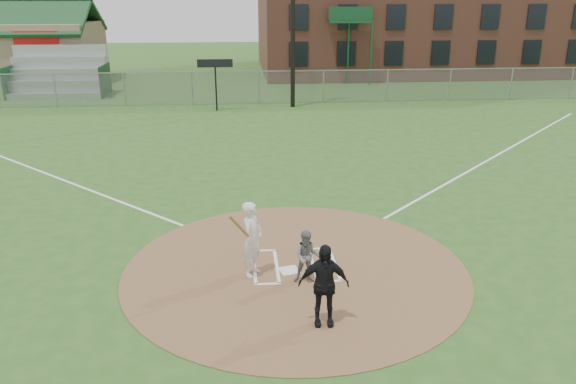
{
  "coord_description": "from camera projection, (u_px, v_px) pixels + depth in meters",
  "views": [
    {
      "loc": [
        -1.3,
        -12.32,
        6.38
      ],
      "look_at": [
        0.0,
        2.0,
        1.3
      ],
      "focal_mm": 35.0,
      "sensor_mm": 36.0,
      "label": 1
    }
  ],
  "objects": [
    {
      "name": "dirt_circle",
      "position": [
        295.0,
        268.0,
        13.8
      ],
      "size": [
        8.4,
        8.4,
        0.02
      ],
      "primitive_type": "cylinder",
      "color": "brown",
      "rests_on": "ground"
    },
    {
      "name": "home_plate",
      "position": [
        289.0,
        271.0,
        13.62
      ],
      "size": [
        0.55,
        0.55,
        0.03
      ],
      "primitive_type": "cube",
      "rotation": [
        0.0,
        0.0,
        0.24
      ],
      "color": "white",
      "rests_on": "dirt_circle"
    },
    {
      "name": "foul_line_first",
      "position": [
        491.0,
        159.0,
        23.02
      ],
      "size": [
        17.04,
        17.04,
        0.01
      ],
      "primitive_type": "cube",
      "rotation": [
        0.0,
        0.0,
        -0.79
      ],
      "color": "white",
      "rests_on": "ground"
    },
    {
      "name": "umpire",
      "position": [
        324.0,
        285.0,
        11.2
      ],
      "size": [
        1.06,
        0.5,
        1.75
      ],
      "primitive_type": "imported",
      "rotation": [
        0.0,
        0.0,
        -0.07
      ],
      "color": "black",
      "rests_on": "dirt_circle"
    },
    {
      "name": "outfield_fence",
      "position": [
        258.0,
        88.0,
        34.12
      ],
      "size": [
        56.08,
        0.08,
        2.03
      ],
      "color": "slate",
      "rests_on": "ground"
    },
    {
      "name": "foul_line_third",
      "position": [
        38.0,
        170.0,
        21.49
      ],
      "size": [
        17.04,
        17.04,
        0.01
      ],
      "primitive_type": "cube",
      "rotation": [
        0.0,
        0.0,
        0.79
      ],
      "color": "white",
      "rests_on": "ground"
    },
    {
      "name": "ground",
      "position": [
        295.0,
        269.0,
        13.8
      ],
      "size": [
        140.0,
        140.0,
        0.0
      ],
      "primitive_type": "plane",
      "color": "#2B561D",
      "rests_on": "ground"
    },
    {
      "name": "catcher",
      "position": [
        307.0,
        257.0,
        12.95
      ],
      "size": [
        0.66,
        0.53,
        1.27
      ],
      "primitive_type": "imported",
      "rotation": [
        0.0,
        0.0,
        -0.09
      ],
      "color": "slate",
      "rests_on": "dirt_circle"
    },
    {
      "name": "batter_at_plate",
      "position": [
        252.0,
        239.0,
        13.18
      ],
      "size": [
        0.9,
        1.02,
        1.85
      ],
      "color": "silver",
      "rests_on": "dirt_circle"
    },
    {
      "name": "scoreboard_sign",
      "position": [
        215.0,
        69.0,
        31.76
      ],
      "size": [
        2.0,
        0.1,
        2.93
      ],
      "color": "black",
      "rests_on": "ground"
    },
    {
      "name": "bleachers",
      "position": [
        58.0,
        72.0,
        36.77
      ],
      "size": [
        6.08,
        3.2,
        3.2
      ],
      "color": "#B7BABF",
      "rests_on": "ground"
    },
    {
      "name": "batters_boxes",
      "position": [
        295.0,
        265.0,
        13.93
      ],
      "size": [
        2.08,
        1.88,
        0.01
      ],
      "color": "white",
      "rests_on": "dirt_circle"
    },
    {
      "name": "clubhouse",
      "position": [
        15.0,
        50.0,
        42.46
      ],
      "size": [
        12.2,
        8.71,
        6.23
      ],
      "color": "gray",
      "rests_on": "ground"
    }
  ]
}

